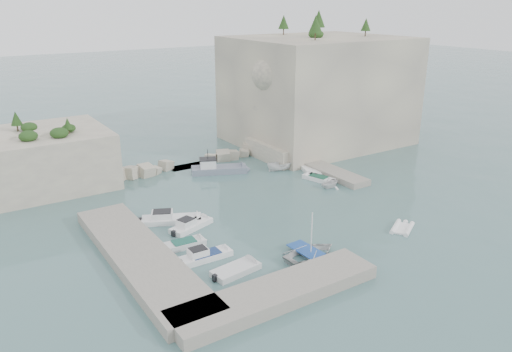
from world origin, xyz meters
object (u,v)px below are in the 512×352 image
motorboat_a (172,222)px  rowboat (311,257)px  tender_east_b (319,180)px  work_boat (219,172)px  motorboat_b (191,228)px  motorboat_d (206,259)px  tender_east_d (281,170)px  motorboat_e (236,273)px  tender_east_c (310,172)px  tender_east_a (330,187)px  inflatable_dinghy (402,229)px  motorboat_c (184,247)px

motorboat_a → rowboat: bearing=-36.4°
tender_east_b → work_boat: size_ratio=0.57×
motorboat_b → motorboat_d: (-1.80, -6.70, 0.00)m
rowboat → tender_east_b: bearing=-44.4°
motorboat_d → tender_east_d: tender_east_d is taller
motorboat_e → tender_east_d: bearing=38.6°
rowboat → tender_east_d: tender_east_d is taller
motorboat_d → tender_east_c: 27.37m
motorboat_d → tender_east_a: (21.86, 8.03, 0.00)m
rowboat → tender_east_c: rowboat is taller
rowboat → tender_east_c: bearing=-41.4°
motorboat_a → rowboat: 16.14m
motorboat_e → inflatable_dinghy: motorboat_e is taller
work_boat → motorboat_a: bearing=-113.1°
rowboat → tender_east_a: tender_east_a is taller
motorboat_b → motorboat_e: motorboat_b is taller
motorboat_a → tender_east_c: size_ratio=1.29×
motorboat_a → tender_east_c: 23.30m
motorboat_c → inflatable_dinghy: bearing=-19.9°
rowboat → tender_east_d: (12.25, 21.91, 0.00)m
tender_east_d → motorboat_d: bearing=141.2°
motorboat_b → tender_east_a: bearing=-15.6°
motorboat_c → motorboat_e: 7.11m
inflatable_dinghy → tender_east_c: size_ratio=0.68×
motorboat_e → tender_east_a: size_ratio=1.59×
motorboat_e → motorboat_a: bearing=83.9°
motorboat_b → tender_east_d: tender_east_d is taller
motorboat_e → motorboat_b: bearing=78.1°
motorboat_e → tender_east_c: 28.51m
motorboat_e → tender_east_d: (19.47, 20.52, 0.00)m
motorboat_c → tender_east_b: (22.97, 7.51, 0.00)m
motorboat_b → rowboat: motorboat_b is taller
rowboat → tender_east_d: 25.11m
motorboat_c → motorboat_d: motorboat_d is taller
motorboat_b → work_boat: 17.95m
tender_east_b → tender_east_c: 3.40m
motorboat_a → motorboat_b: bearing=-41.1°
motorboat_b → motorboat_e: size_ratio=1.11×
motorboat_b → tender_east_d: bearing=9.3°
motorboat_e → work_boat: 27.09m
motorboat_c → inflatable_dinghy: (20.63, -8.80, 0.00)m
motorboat_d → tender_east_d: size_ratio=1.33×
motorboat_a → inflatable_dinghy: 24.31m
motorboat_d → tender_east_d: bearing=40.3°
rowboat → motorboat_e: bearing=76.3°
motorboat_d → rowboat: bearing=-30.1°
motorboat_b → tender_east_c: motorboat_b is taller
tender_east_a → tender_east_d: tender_east_a is taller
work_boat → tender_east_a: bearing=-31.5°
motorboat_a → motorboat_b: 2.79m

